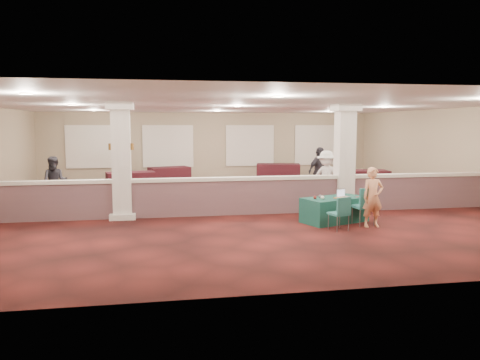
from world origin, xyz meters
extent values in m
plane|color=#471411|center=(0.00, 0.00, 0.00)|extent=(16.00, 16.00, 0.00)
cube|color=gray|center=(0.00, 8.00, 1.60)|extent=(16.00, 0.04, 3.20)
cube|color=gray|center=(0.00, -8.00, 1.60)|extent=(16.00, 0.04, 3.20)
cube|color=gray|center=(8.00, 0.00, 1.60)|extent=(0.04, 16.00, 3.20)
cube|color=silver|center=(0.00, 0.00, 3.20)|extent=(16.00, 16.00, 0.02)
cube|color=brown|center=(0.00, -1.50, 0.50)|extent=(15.60, 0.20, 1.00)
cube|color=beige|center=(0.00, -1.50, 1.05)|extent=(15.60, 0.28, 0.10)
cube|color=beige|center=(-3.50, -1.50, 1.60)|extent=(0.50, 0.50, 3.20)
cube|color=beige|center=(-3.50, -1.50, 0.08)|extent=(0.70, 0.70, 0.16)
cube|color=beige|center=(-3.50, -1.50, 3.10)|extent=(0.72, 0.72, 0.20)
cube|color=beige|center=(3.00, -1.50, 1.60)|extent=(0.50, 0.50, 3.20)
cube|color=beige|center=(3.00, -1.50, 0.08)|extent=(0.70, 0.70, 0.16)
cube|color=beige|center=(3.00, -1.50, 3.10)|extent=(0.72, 0.72, 0.20)
cylinder|color=brown|center=(-3.78, -1.50, 2.00)|extent=(0.12, 0.12, 0.18)
cylinder|color=beige|center=(-3.78, -1.50, 2.00)|extent=(0.09, 0.09, 0.10)
cylinder|color=brown|center=(-3.22, -1.50, 2.00)|extent=(0.12, 0.12, 0.18)
cylinder|color=beige|center=(-3.22, -1.50, 2.00)|extent=(0.09, 0.09, 0.10)
cube|color=#103B32|center=(2.12, -3.00, 0.33)|extent=(1.91, 1.41, 0.66)
cube|color=#1D5454|center=(2.71, -3.50, 0.48)|extent=(0.54, 0.54, 0.06)
cube|color=#1D5454|center=(2.73, -3.73, 0.75)|extent=(0.48, 0.10, 0.47)
cylinder|color=slate|center=(2.53, -3.72, 0.23)|extent=(0.03, 0.03, 0.45)
cylinder|color=slate|center=(2.93, -3.69, 0.23)|extent=(0.03, 0.03, 0.45)
cylinder|color=slate|center=(2.49, -3.31, 0.23)|extent=(0.03, 0.03, 0.45)
cylinder|color=slate|center=(2.90, -3.28, 0.23)|extent=(0.03, 0.03, 0.45)
cube|color=#1D5454|center=(1.85, -3.97, 0.41)|extent=(0.52, 0.52, 0.05)
cube|color=#1D5454|center=(1.90, -4.16, 0.64)|extent=(0.40, 0.16, 0.40)
cylinder|color=slate|center=(1.73, -4.19, 0.19)|extent=(0.03, 0.03, 0.38)
cylinder|color=slate|center=(2.06, -4.09, 0.19)|extent=(0.03, 0.03, 0.38)
cylinder|color=slate|center=(1.63, -3.85, 0.19)|extent=(0.03, 0.03, 0.38)
cylinder|color=slate|center=(1.97, -3.76, 0.19)|extent=(0.03, 0.03, 0.38)
imported|color=tan|center=(2.85, -3.75, 0.76)|extent=(0.56, 0.38, 1.53)
cube|color=black|center=(-4.90, 0.30, 0.34)|extent=(1.84, 1.21, 0.68)
cube|color=black|center=(-1.13, 0.40, 0.36)|extent=(1.81, 1.00, 0.71)
cube|color=black|center=(5.75, 3.00, 0.39)|extent=(2.02, 1.20, 0.77)
cube|color=black|center=(-3.58, 4.20, 0.37)|extent=(2.00, 1.29, 0.75)
cube|color=black|center=(-2.00, 6.50, 0.36)|extent=(1.96, 1.39, 0.72)
cube|color=black|center=(3.02, 6.31, 0.40)|extent=(2.17, 1.45, 0.81)
imported|color=black|center=(-5.73, 0.74, 0.81)|extent=(0.78, 0.44, 1.61)
imported|color=beige|center=(3.00, 0.00, 0.88)|extent=(1.19, 1.12, 1.75)
imported|color=black|center=(3.28, 1.50, 0.90)|extent=(1.17, 0.96, 1.80)
imported|color=black|center=(-4.00, 6.08, 0.89)|extent=(0.98, 0.93, 1.77)
cube|color=silver|center=(2.39, -2.95, 0.67)|extent=(0.35, 0.30, 0.02)
cube|color=silver|center=(2.35, -2.85, 0.78)|extent=(0.28, 0.11, 0.20)
cube|color=#D2DCFC|center=(2.36, -2.86, 0.76)|extent=(0.26, 0.10, 0.17)
cube|color=#BC6E1E|center=(2.24, -3.20, 0.68)|extent=(0.43, 0.38, 0.03)
sphere|color=beige|center=(1.68, -3.26, 0.71)|extent=(0.10, 0.10, 0.10)
sphere|color=maroon|center=(1.51, -3.18, 0.71)|extent=(0.09, 0.09, 0.09)
sphere|color=#505055|center=(1.70, -3.04, 0.71)|extent=(0.09, 0.09, 0.09)
cube|color=red|center=(2.76, -3.03, 0.67)|extent=(0.11, 0.06, 0.01)
camera|label=1|loc=(-2.54, -14.71, 2.56)|focal=35.00mm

